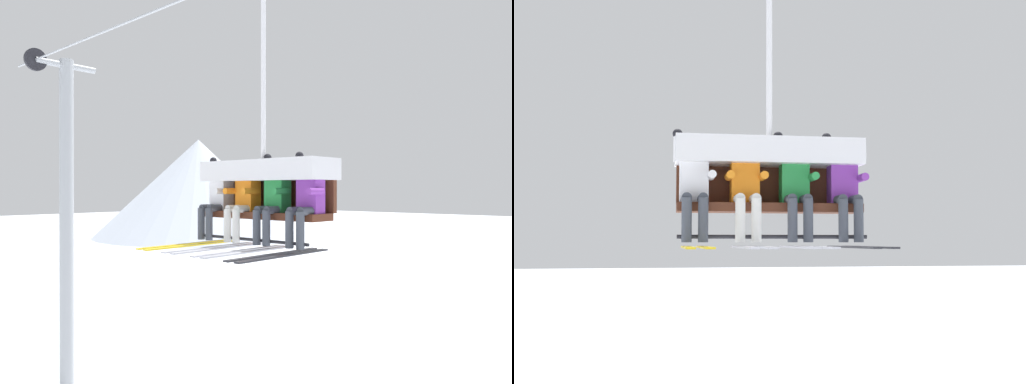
% 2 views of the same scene
% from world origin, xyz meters
% --- Properties ---
extents(chairlift_chair, '(2.15, 0.74, 4.02)m').
position_xyz_m(chairlift_chair, '(0.38, -0.73, 5.39)').
color(chairlift_chair, '#512819').
extents(skier_white, '(0.48, 1.70, 1.34)m').
position_xyz_m(skier_white, '(-0.48, -0.94, 5.08)').
color(skier_white, silver).
extents(skier_orange, '(0.46, 1.70, 1.23)m').
position_xyz_m(skier_orange, '(0.10, -0.95, 5.06)').
color(skier_orange, orange).
extents(skier_green, '(0.48, 1.70, 1.34)m').
position_xyz_m(skier_green, '(0.67, -0.94, 5.08)').
color(skier_green, '#23843D').
extents(skier_purple, '(0.48, 1.70, 1.34)m').
position_xyz_m(skier_purple, '(1.24, -0.94, 5.08)').
color(skier_purple, purple).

